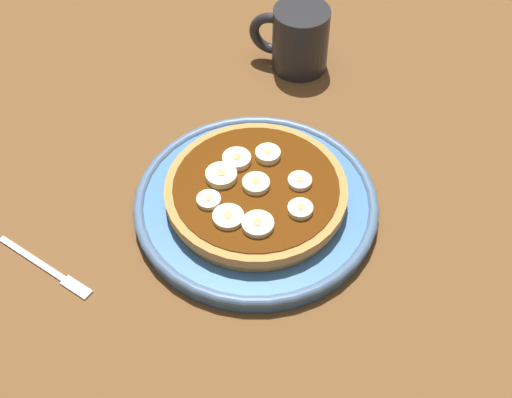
# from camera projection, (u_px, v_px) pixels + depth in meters

# --- Properties ---
(ground_plane) EXTENTS (1.40, 1.40, 0.03)m
(ground_plane) POSITION_uv_depth(u_px,v_px,m) (256.00, 219.00, 0.82)
(ground_plane) COLOR brown
(plate) EXTENTS (0.27, 0.27, 0.02)m
(plate) POSITION_uv_depth(u_px,v_px,m) (256.00, 204.00, 0.80)
(plate) COLOR #3F72B2
(plate) RESTS_ON ground_plane
(pancake_stack) EXTENTS (0.20, 0.20, 0.03)m
(pancake_stack) POSITION_uv_depth(u_px,v_px,m) (255.00, 193.00, 0.79)
(pancake_stack) COLOR #CA9147
(pancake_stack) RESTS_ON plate
(banana_slice_0) EXTENTS (0.03, 0.03, 0.01)m
(banana_slice_0) POSITION_uv_depth(u_px,v_px,m) (252.00, 182.00, 0.78)
(banana_slice_0) COLOR beige
(banana_slice_0) RESTS_ON pancake_stack
(banana_slice_1) EXTENTS (0.03, 0.03, 0.01)m
(banana_slice_1) POSITION_uv_depth(u_px,v_px,m) (228.00, 217.00, 0.75)
(banana_slice_1) COLOR #F4F0B4
(banana_slice_1) RESTS_ON pancake_stack
(banana_slice_2) EXTENTS (0.03, 0.03, 0.01)m
(banana_slice_2) POSITION_uv_depth(u_px,v_px,m) (266.00, 154.00, 0.80)
(banana_slice_2) COLOR #F3F1B7
(banana_slice_2) RESTS_ON pancake_stack
(banana_slice_3) EXTENTS (0.03, 0.03, 0.01)m
(banana_slice_3) POSITION_uv_depth(u_px,v_px,m) (220.00, 178.00, 0.78)
(banana_slice_3) COLOR #F1F1B7
(banana_slice_3) RESTS_ON pancake_stack
(banana_slice_4) EXTENTS (0.03, 0.03, 0.01)m
(banana_slice_4) POSITION_uv_depth(u_px,v_px,m) (237.00, 159.00, 0.80)
(banana_slice_4) COLOR #F9E4B5
(banana_slice_4) RESTS_ON pancake_stack
(banana_slice_5) EXTENTS (0.03, 0.03, 0.01)m
(banana_slice_5) POSITION_uv_depth(u_px,v_px,m) (300.00, 209.00, 0.75)
(banana_slice_5) COLOR #F9F0C0
(banana_slice_5) RESTS_ON pancake_stack
(banana_slice_6) EXTENTS (0.03, 0.03, 0.01)m
(banana_slice_6) POSITION_uv_depth(u_px,v_px,m) (258.00, 225.00, 0.74)
(banana_slice_6) COLOR #F5EAC6
(banana_slice_6) RESTS_ON pancake_stack
(banana_slice_7) EXTENTS (0.03, 0.03, 0.01)m
(banana_slice_7) POSITION_uv_depth(u_px,v_px,m) (300.00, 181.00, 0.78)
(banana_slice_7) COLOR #F4E6C2
(banana_slice_7) RESTS_ON pancake_stack
(banana_slice_8) EXTENTS (0.03, 0.03, 0.01)m
(banana_slice_8) POSITION_uv_depth(u_px,v_px,m) (209.00, 200.00, 0.76)
(banana_slice_8) COLOR #EBE9BB
(banana_slice_8) RESTS_ON pancake_stack
(coffee_mug) EXTENTS (0.11, 0.07, 0.09)m
(coffee_mug) POSITION_uv_depth(u_px,v_px,m) (298.00, 38.00, 0.94)
(coffee_mug) COLOR #262628
(coffee_mug) RESTS_ON ground_plane
(fork) EXTENTS (0.13, 0.05, 0.01)m
(fork) POSITION_uv_depth(u_px,v_px,m) (49.00, 269.00, 0.76)
(fork) COLOR silver
(fork) RESTS_ON ground_plane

